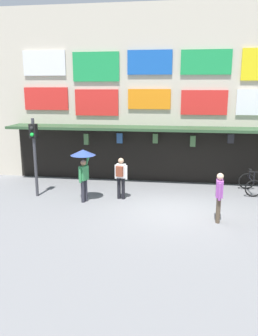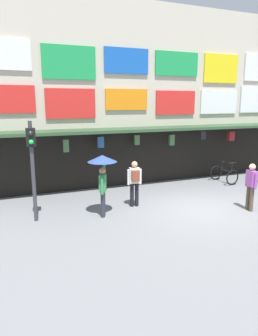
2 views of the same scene
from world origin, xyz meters
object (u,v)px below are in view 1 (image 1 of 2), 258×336
at_px(bicycle_parked, 250,184).
at_px(pedestrian_in_black, 219,195).
at_px(pedestrian_in_yellow, 121,175).
at_px(traffic_light_near, 34,145).
at_px(pedestrian_with_umbrella, 83,161).

height_order(bicycle_parked, pedestrian_in_black, pedestrian_in_black).
xyz_separation_m(bicycle_parked, pedestrian_in_yellow, (-5.29, -1.60, 0.59)).
height_order(traffic_light_near, bicycle_parked, traffic_light_near).
distance_m(bicycle_parked, pedestrian_with_umbrella, 7.10).
bearing_deg(pedestrian_in_black, pedestrian_in_yellow, 152.19).
distance_m(pedestrian_in_yellow, pedestrian_in_black, 4.07).
distance_m(traffic_light_near, pedestrian_in_yellow, 3.68).
distance_m(traffic_light_near, pedestrian_in_black, 7.41).
bearing_deg(traffic_light_near, pedestrian_in_yellow, 1.89).
relative_size(traffic_light_near, pedestrian_with_umbrella, 1.54).
bearing_deg(pedestrian_with_umbrella, pedestrian_in_black, -15.40).
relative_size(traffic_light_near, bicycle_parked, 2.66).
relative_size(pedestrian_in_black, pedestrian_with_umbrella, 0.81).
bearing_deg(pedestrian_in_black, pedestrian_with_umbrella, 164.60).
height_order(bicycle_parked, pedestrian_with_umbrella, pedestrian_with_umbrella).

